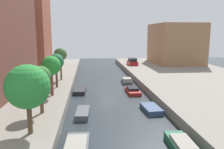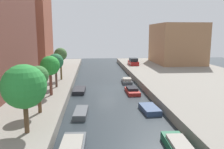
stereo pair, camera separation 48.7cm
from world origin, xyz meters
TOP-DOWN VIEW (x-y plane):
  - ground_plane at (0.00, 0.00)m, footprint 84.00×84.00m
  - quay_left at (-15.00, 0.00)m, footprint 20.00×64.00m
  - quay_right at (15.00, 0.00)m, footprint 20.00×64.00m
  - apartment_tower_far at (-16.00, 17.15)m, footprint 10.00×9.73m
  - low_block_right at (18.00, 20.85)m, footprint 10.00×13.63m
  - street_tree_0 at (-6.86, -16.99)m, footprint 3.10×3.10m
  - street_tree_1 at (-6.86, -12.70)m, footprint 1.83×1.83m
  - street_tree_2 at (-6.86, -6.72)m, footprint 2.19×2.19m
  - street_tree_3 at (-6.86, -2.61)m, footprint 2.05×2.05m
  - street_tree_4 at (-6.86, 2.46)m, footprint 1.94×1.94m
  - parked_car at (7.18, 18.07)m, footprint 1.92×4.17m
  - moored_boat_left_0 at (-3.58, -18.23)m, footprint 1.83×4.20m
  - moored_boat_left_1 at (-3.31, -11.06)m, footprint 1.44×3.45m
  - moored_boat_left_2 at (-3.92, -1.78)m, footprint 1.75×3.67m
  - moored_boat_right_0 at (3.65, -18.92)m, footprint 1.59×4.38m
  - moored_boat_right_1 at (3.74, -10.54)m, footprint 1.78×3.24m
  - moored_boat_right_2 at (3.26, -2.88)m, footprint 1.61×3.87m
  - moored_boat_right_3 at (3.51, 3.58)m, footprint 1.68×3.45m

SIDE VIEW (x-z plane):
  - ground_plane at x=0.00m, z-range 0.00..0.00m
  - moored_boat_left_2 at x=-3.92m, z-range 0.00..0.52m
  - moored_boat_right_1 at x=3.74m, z-range 0.00..0.54m
  - moored_boat_left_1 at x=-3.31m, z-range 0.00..0.55m
  - moored_boat_right_2 at x=3.26m, z-range -0.07..0.73m
  - moored_boat_right_3 at x=3.51m, z-range -0.07..0.79m
  - moored_boat_left_0 at x=-3.58m, z-range -0.07..0.79m
  - moored_boat_right_0 at x=3.65m, z-range -0.05..0.79m
  - quay_left at x=-15.00m, z-range 0.00..1.00m
  - quay_right at x=15.00m, z-range 0.00..1.00m
  - parked_car at x=7.18m, z-range 0.87..2.43m
  - street_tree_1 at x=-6.86m, z-range 2.12..6.35m
  - street_tree_3 at x=-6.86m, z-range 2.13..6.55m
  - street_tree_0 at x=-6.86m, z-range 1.90..6.83m
  - street_tree_2 at x=-6.86m, z-range 2.11..6.64m
  - street_tree_4 at x=-6.86m, z-range 2.39..7.25m
  - low_block_right at x=18.00m, z-range 1.00..10.26m
  - apartment_tower_far at x=-16.00m, z-range 1.00..26.77m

